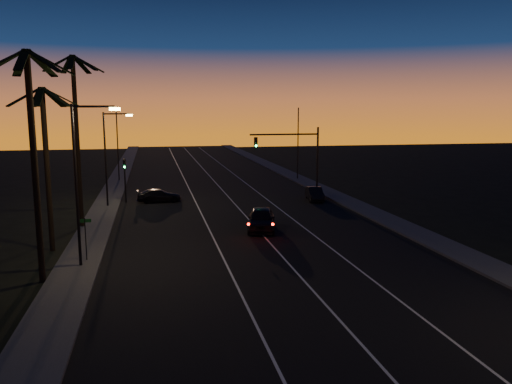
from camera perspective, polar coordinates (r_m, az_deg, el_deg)
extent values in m
cube|color=black|center=(39.66, -1.47, -3.28)|extent=(20.00, 170.00, 0.01)
cube|color=#363634|center=(39.27, -17.80, -3.75)|extent=(2.40, 170.00, 0.16)
cube|color=#363634|center=(43.04, 13.38, -2.43)|extent=(2.40, 170.00, 0.16)
cube|color=silver|center=(39.25, -5.79, -3.44)|extent=(0.12, 160.00, 0.01)
cube|color=silver|center=(39.75, -0.76, -3.23)|extent=(0.12, 160.00, 0.01)
cube|color=silver|center=(40.55, 4.11, -3.00)|extent=(0.12, 160.00, 0.01)
cylinder|color=black|center=(26.86, -23.95, 2.32)|extent=(0.32, 0.32, 11.50)
cube|color=black|center=(26.86, -22.38, 13.52)|extent=(2.18, 0.92, 1.18)
cube|color=black|center=(27.65, -23.35, 13.32)|extent=(1.25, 2.12, 1.18)
cube|color=black|center=(27.82, -25.26, 13.17)|extent=(1.34, 2.09, 1.18)
cube|color=black|center=(27.24, -26.79, 13.16)|extent=(2.18, 0.82, 1.18)
cube|color=black|center=(26.32, -26.80, 13.33)|extent=(1.90, 1.69, 1.18)
cube|color=black|center=(25.76, -25.17, 13.55)|extent=(0.45, 2.16, 1.18)
cube|color=black|center=(26.01, -23.15, 13.64)|extent=(1.95, 1.61, 1.18)
cylinder|color=black|center=(32.90, -22.74, 2.22)|extent=(0.32, 0.32, 10.00)
cube|color=black|center=(32.79, -21.36, 10.06)|extent=(2.18, 0.92, 1.18)
cube|color=black|center=(33.58, -22.17, 9.98)|extent=(1.25, 2.12, 1.18)
cube|color=black|center=(33.73, -23.74, 9.88)|extent=(1.34, 2.09, 1.18)
cube|color=black|center=(33.13, -24.95, 9.82)|extent=(2.18, 0.82, 1.18)
cube|color=black|center=(32.21, -24.91, 9.87)|extent=(1.90, 1.69, 1.18)
cube|color=black|center=(31.66, -23.56, 9.98)|extent=(0.45, 2.16, 1.18)
cube|color=black|center=(31.93, -21.95, 10.07)|extent=(1.95, 1.61, 1.18)
cylinder|color=black|center=(38.53, -19.74, 5.20)|extent=(0.32, 0.32, 12.50)
cube|color=black|center=(38.73, -18.61, 13.71)|extent=(2.18, 0.92, 1.18)
cube|color=black|center=(39.49, -19.37, 13.58)|extent=(1.25, 2.12, 1.18)
cube|color=black|center=(39.59, -20.72, 13.49)|extent=(1.34, 2.09, 1.18)
cube|color=black|center=(38.96, -21.72, 13.51)|extent=(2.18, 0.82, 1.18)
cube|color=black|center=(38.04, -21.60, 13.63)|extent=(1.90, 1.69, 1.18)
cube|color=black|center=(37.55, -20.41, 13.77)|extent=(0.45, 2.16, 1.18)
cube|color=black|center=(37.86, -19.05, 13.80)|extent=(1.95, 1.61, 1.18)
cylinder|color=black|center=(28.68, -19.85, 0.44)|extent=(0.16, 0.16, 9.00)
cylinder|color=black|center=(28.25, -18.10, 9.27)|extent=(2.20, 0.12, 0.12)
cube|color=#EAC35D|center=(28.15, -15.83, 9.11)|extent=(0.55, 0.26, 0.16)
cylinder|color=black|center=(46.48, -16.81, 3.48)|extent=(0.16, 0.16, 8.50)
cylinder|color=black|center=(46.19, -15.68, 8.60)|extent=(2.20, 0.12, 0.12)
cube|color=#EAC35D|center=(46.13, -14.30, 8.49)|extent=(0.55, 0.26, 0.16)
cylinder|color=black|center=(30.25, -18.88, -5.26)|extent=(0.06, 0.06, 2.60)
cube|color=#0C4815|center=(29.99, -18.99, -3.13)|extent=(0.70, 0.03, 0.20)
cylinder|color=black|center=(51.08, 7.03, 3.45)|extent=(0.20, 0.20, 7.00)
cylinder|color=black|center=(49.85, 3.26, 6.59)|extent=(7.00, 0.16, 0.16)
cube|color=black|center=(49.22, -0.03, 5.70)|extent=(0.32, 0.28, 1.00)
sphere|color=black|center=(49.03, 0.01, 6.06)|extent=(0.20, 0.20, 0.20)
sphere|color=black|center=(49.05, 0.01, 5.69)|extent=(0.20, 0.20, 0.20)
sphere|color=#14FF59|center=(49.08, 0.01, 5.31)|extent=(0.20, 0.20, 0.20)
cylinder|color=black|center=(48.60, -14.74, 1.26)|extent=(0.14, 0.14, 4.20)
cube|color=black|center=(48.41, -14.81, 3.13)|extent=(0.28, 0.25, 0.90)
sphere|color=black|center=(48.23, -14.84, 3.44)|extent=(0.18, 0.18, 0.18)
sphere|color=black|center=(48.26, -14.82, 3.11)|extent=(0.18, 0.18, 0.18)
sphere|color=#14FF59|center=(48.29, -14.81, 2.78)|extent=(0.18, 0.18, 0.18)
cylinder|color=black|center=(63.36, -15.53, 5.21)|extent=(0.14, 0.14, 9.00)
cylinder|color=black|center=(62.84, 4.82, 5.49)|extent=(0.14, 0.14, 9.00)
imported|color=black|center=(36.41, 0.62, -3.09)|extent=(2.99, 5.11, 1.63)
sphere|color=#FF0F05|center=(33.59, -0.87, -3.69)|extent=(0.18, 0.18, 0.18)
sphere|color=#FF0F05|center=(33.56, 1.93, -3.71)|extent=(0.18, 0.18, 0.18)
imported|color=black|center=(48.76, 6.72, -0.20)|extent=(1.92, 4.04, 1.28)
imported|color=black|center=(48.41, -11.03, -0.40)|extent=(4.29, 1.87, 1.23)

